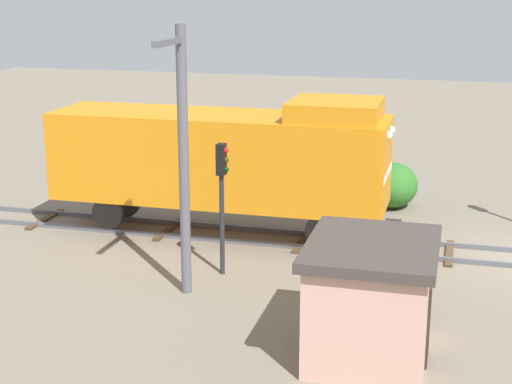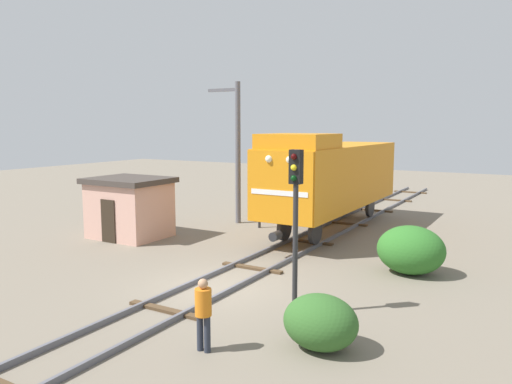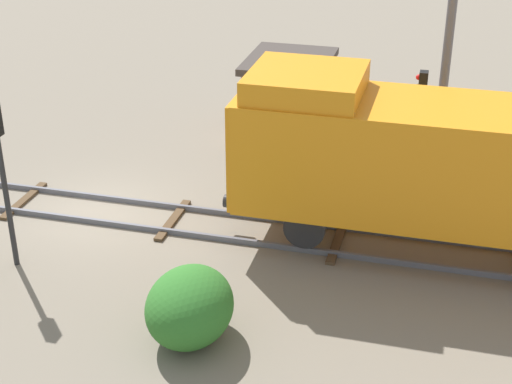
% 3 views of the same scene
% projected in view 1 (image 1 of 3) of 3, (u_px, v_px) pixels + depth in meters
% --- Properties ---
extents(locomotive, '(2.90, 11.60, 4.60)m').
position_uv_depth(locomotive, '(224.00, 156.00, 25.82)').
color(locomotive, orange).
rests_on(locomotive, railway_track).
extents(traffic_signal_mid, '(0.32, 0.34, 3.91)m').
position_uv_depth(traffic_signal_mid, '(222.00, 184.00, 22.42)').
color(traffic_signal_mid, '#262628').
rests_on(traffic_signal_mid, ground).
extents(catenary_mast, '(1.94, 0.28, 7.32)m').
position_uv_depth(catenary_mast, '(183.00, 155.00, 20.69)').
color(catenary_mast, '#595960').
rests_on(catenary_mast, ground).
extents(relay_hut, '(3.50, 2.90, 2.74)m').
position_uv_depth(relay_hut, '(370.00, 299.00, 17.77)').
color(relay_hut, '#D19E8C').
rests_on(relay_hut, ground).
extents(bush_near, '(2.32, 1.90, 1.69)m').
position_uv_depth(bush_near, '(392.00, 185.00, 29.74)').
color(bush_near, '#2D6C26').
rests_on(bush_near, ground).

